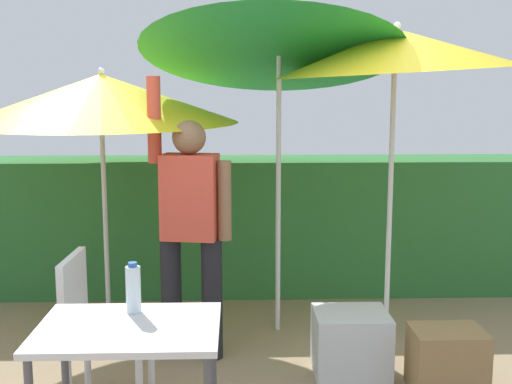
{
  "coord_description": "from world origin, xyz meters",
  "views": [
    {
      "loc": [
        -0.14,
        -4.01,
        1.78
      ],
      "look_at": [
        0.0,
        0.3,
        1.1
      ],
      "focal_mm": 44.62,
      "sensor_mm": 36.0,
      "label": 1
    }
  ],
  "objects_px": {
    "umbrella_rainbow": "(396,51)",
    "bottle_water": "(133,289)",
    "cooler_box": "(351,344)",
    "chair_plastic": "(97,322)",
    "person_vendor": "(190,222)",
    "umbrella_yellow": "(101,99)",
    "umbrella_orange": "(273,32)",
    "crate_cardboard": "(447,360)",
    "folding_table": "(129,346)"
  },
  "relations": [
    {
      "from": "umbrella_rainbow",
      "to": "bottle_water",
      "type": "distance_m",
      "value": 2.47
    },
    {
      "from": "cooler_box",
      "to": "chair_plastic",
      "type": "bearing_deg",
      "value": -165.44
    },
    {
      "from": "person_vendor",
      "to": "cooler_box",
      "type": "bearing_deg",
      "value": -17.38
    },
    {
      "from": "chair_plastic",
      "to": "cooler_box",
      "type": "height_order",
      "value": "chair_plastic"
    },
    {
      "from": "chair_plastic",
      "to": "umbrella_yellow",
      "type": "bearing_deg",
      "value": 98.91
    },
    {
      "from": "umbrella_orange",
      "to": "bottle_water",
      "type": "xyz_separation_m",
      "value": [
        -0.75,
        -1.74,
        -1.32
      ]
    },
    {
      "from": "crate_cardboard",
      "to": "cooler_box",
      "type": "bearing_deg",
      "value": 156.19
    },
    {
      "from": "umbrella_orange",
      "to": "umbrella_yellow",
      "type": "bearing_deg",
      "value": 171.86
    },
    {
      "from": "cooler_box",
      "to": "folding_table",
      "type": "relative_size",
      "value": 0.58
    },
    {
      "from": "bottle_water",
      "to": "umbrella_rainbow",
      "type": "bearing_deg",
      "value": 43.92
    },
    {
      "from": "person_vendor",
      "to": "chair_plastic",
      "type": "distance_m",
      "value": 0.95
    },
    {
      "from": "umbrella_yellow",
      "to": "bottle_water",
      "type": "relative_size",
      "value": 8.49
    },
    {
      "from": "umbrella_rainbow",
      "to": "cooler_box",
      "type": "xyz_separation_m",
      "value": [
        -0.37,
        -0.57,
        -1.85
      ]
    },
    {
      "from": "crate_cardboard",
      "to": "bottle_water",
      "type": "height_order",
      "value": "bottle_water"
    },
    {
      "from": "chair_plastic",
      "to": "folding_table",
      "type": "relative_size",
      "value": 1.11
    },
    {
      "from": "folding_table",
      "to": "crate_cardboard",
      "type": "bearing_deg",
      "value": 26.66
    },
    {
      "from": "umbrella_rainbow",
      "to": "folding_table",
      "type": "distance_m",
      "value": 2.68
    },
    {
      "from": "umbrella_orange",
      "to": "folding_table",
      "type": "height_order",
      "value": "umbrella_orange"
    },
    {
      "from": "bottle_water",
      "to": "folding_table",
      "type": "bearing_deg",
      "value": -89.28
    },
    {
      "from": "crate_cardboard",
      "to": "bottle_water",
      "type": "xyz_separation_m",
      "value": [
        -1.74,
        -0.7,
        0.68
      ]
    },
    {
      "from": "umbrella_yellow",
      "to": "bottle_water",
      "type": "bearing_deg",
      "value": -75.04
    },
    {
      "from": "umbrella_yellow",
      "to": "person_vendor",
      "type": "relative_size",
      "value": 1.08
    },
    {
      "from": "umbrella_orange",
      "to": "person_vendor",
      "type": "relative_size",
      "value": 1.4
    },
    {
      "from": "crate_cardboard",
      "to": "folding_table",
      "type": "relative_size",
      "value": 0.53
    },
    {
      "from": "person_vendor",
      "to": "crate_cardboard",
      "type": "relative_size",
      "value": 4.4
    },
    {
      "from": "umbrella_orange",
      "to": "bottle_water",
      "type": "relative_size",
      "value": 10.97
    },
    {
      "from": "umbrella_rainbow",
      "to": "cooler_box",
      "type": "relative_size",
      "value": 4.9
    },
    {
      "from": "umbrella_orange",
      "to": "umbrella_yellow",
      "type": "relative_size",
      "value": 1.29
    },
    {
      "from": "umbrella_rainbow",
      "to": "folding_table",
      "type": "bearing_deg",
      "value": -132.99
    },
    {
      "from": "umbrella_yellow",
      "to": "bottle_water",
      "type": "xyz_separation_m",
      "value": [
        0.51,
        -1.92,
        -0.86
      ]
    },
    {
      "from": "chair_plastic",
      "to": "bottle_water",
      "type": "bearing_deg",
      "value": -61.5
    },
    {
      "from": "umbrella_orange",
      "to": "crate_cardboard",
      "type": "height_order",
      "value": "umbrella_orange"
    },
    {
      "from": "folding_table",
      "to": "umbrella_orange",
      "type": "bearing_deg",
      "value": 68.71
    },
    {
      "from": "umbrella_yellow",
      "to": "umbrella_rainbow",
      "type": "bearing_deg",
      "value": -11.17
    },
    {
      "from": "umbrella_yellow",
      "to": "folding_table",
      "type": "relative_size",
      "value": 2.55
    },
    {
      "from": "person_vendor",
      "to": "folding_table",
      "type": "distance_m",
      "value": 1.46
    },
    {
      "from": "umbrella_yellow",
      "to": "umbrella_orange",
      "type": "bearing_deg",
      "value": -8.14
    },
    {
      "from": "cooler_box",
      "to": "umbrella_rainbow",
      "type": "bearing_deg",
      "value": 57.31
    },
    {
      "from": "person_vendor",
      "to": "umbrella_yellow",
      "type": "bearing_deg",
      "value": 136.2
    },
    {
      "from": "chair_plastic",
      "to": "bottle_water",
      "type": "xyz_separation_m",
      "value": [
        0.3,
        -0.55,
        0.36
      ]
    },
    {
      "from": "umbrella_yellow",
      "to": "person_vendor",
      "type": "distance_m",
      "value": 1.24
    },
    {
      "from": "umbrella_orange",
      "to": "umbrella_yellow",
      "type": "xyz_separation_m",
      "value": [
        -1.26,
        0.18,
        -0.46
      ]
    },
    {
      "from": "person_vendor",
      "to": "cooler_box",
      "type": "xyz_separation_m",
      "value": [
        1.02,
        -0.32,
        -0.73
      ]
    },
    {
      "from": "umbrella_rainbow",
      "to": "crate_cardboard",
      "type": "relative_size",
      "value": 5.31
    },
    {
      "from": "person_vendor",
      "to": "bottle_water",
      "type": "distance_m",
      "value": 1.27
    },
    {
      "from": "umbrella_orange",
      "to": "cooler_box",
      "type": "bearing_deg",
      "value": -60.44
    },
    {
      "from": "umbrella_orange",
      "to": "folding_table",
      "type": "relative_size",
      "value": 3.29
    },
    {
      "from": "person_vendor",
      "to": "cooler_box",
      "type": "height_order",
      "value": "person_vendor"
    },
    {
      "from": "chair_plastic",
      "to": "bottle_water",
      "type": "height_order",
      "value": "bottle_water"
    },
    {
      "from": "umbrella_yellow",
      "to": "cooler_box",
      "type": "distance_m",
      "value": 2.49
    }
  ]
}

